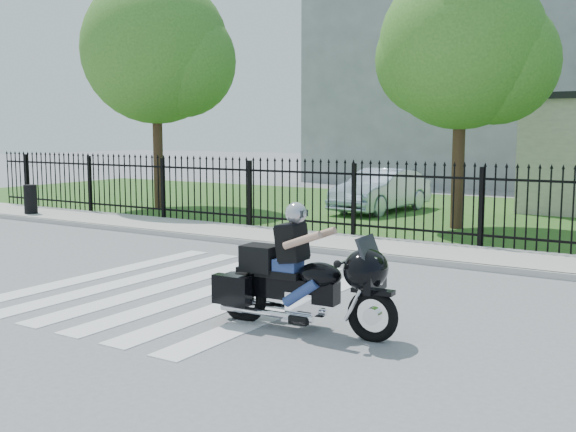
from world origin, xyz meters
The scene contains 12 objects.
ground centered at (0.00, 0.00, 0.00)m, with size 120.00×120.00×0.00m, color slate.
crosswalk centered at (0.00, 0.00, 0.01)m, with size 5.00×5.50×0.01m, color silver, non-canonical shape.
sidewalk centered at (0.00, 5.00, 0.06)m, with size 40.00×2.00×0.12m, color #ADAAA3.
curb centered at (0.00, 4.00, 0.06)m, with size 40.00×0.12×0.12m, color #ADAAA3.
grass_strip centered at (0.00, 12.00, 0.01)m, with size 40.00×12.00×0.02m, color #25551D.
iron_fence centered at (0.00, 6.00, 0.90)m, with size 26.00×0.04×1.80m.
tree_left centered at (-8.50, 8.50, 5.17)m, with size 4.80×4.80×7.58m.
tree_mid centered at (1.50, 9.00, 4.67)m, with size 4.20×4.20×6.78m.
building_tall centered at (-3.00, 26.00, 6.00)m, with size 15.00×10.00×12.00m, color #999DA2.
motorcycle_rider centered at (2.70, -0.92, 0.69)m, with size 2.55×0.83×1.68m.
parked_car centered at (-1.71, 11.32, 0.70)m, with size 1.43×4.11×1.36m, color #ADC0DA.
litter_bin centered at (-9.96, 4.57, 0.55)m, with size 0.38×0.38×0.86m, color black.
Camera 1 is at (7.08, -8.15, 2.54)m, focal length 42.00 mm.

